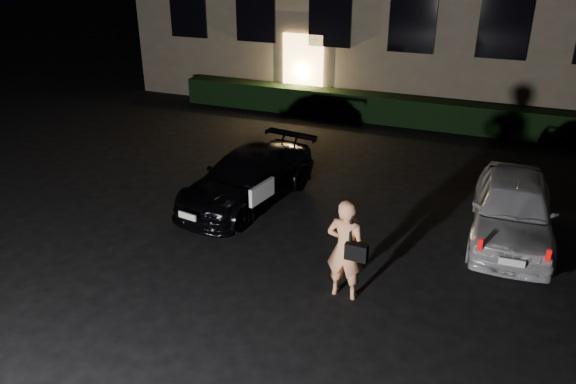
% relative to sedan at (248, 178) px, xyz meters
% --- Properties ---
extents(ground, '(80.00, 80.00, 0.00)m').
position_rel_sedan_xyz_m(ground, '(1.93, -3.52, -0.56)').
color(ground, black).
rests_on(ground, ground).
extents(hedge, '(15.00, 0.70, 0.85)m').
position_rel_sedan_xyz_m(hedge, '(1.93, 6.98, -0.14)').
color(hedge, black).
rests_on(hedge, ground).
extents(sedan, '(2.17, 4.09, 1.13)m').
position_rel_sedan_xyz_m(sedan, '(0.00, 0.00, 0.00)').
color(sedan, black).
rests_on(sedan, ground).
extents(hatch, '(1.63, 3.74, 1.26)m').
position_rel_sedan_xyz_m(hatch, '(5.41, 0.42, 0.06)').
color(hatch, silver).
rests_on(hatch, ground).
extents(man, '(0.71, 0.43, 1.72)m').
position_rel_sedan_xyz_m(man, '(3.02, -2.65, 0.30)').
color(man, '#FFA36E').
rests_on(man, ground).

